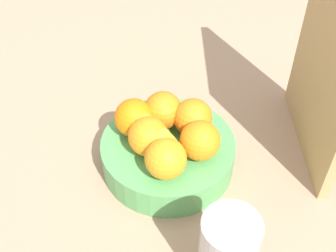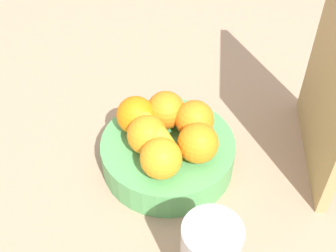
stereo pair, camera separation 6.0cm
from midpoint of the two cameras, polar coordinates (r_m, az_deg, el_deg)
The scene contains 10 objects.
ground_plane at distance 85.06cm, azimuth 0.25°, elevation -5.49°, with size 180.00×140.00×3.00cm, color tan.
fruit_bowl at distance 81.52cm, azimuth 2.10°, elevation -3.61°, with size 24.61×24.61×6.03cm, color #52A059.
orange_front_left at distance 78.63cm, azimuth 5.65°, elevation 0.76°, with size 7.08×7.08×7.08cm, color orange.
orange_front_right at distance 80.15cm, azimuth 1.85°, elevation 2.02°, with size 7.08×7.08×7.08cm, color orange.
orange_center at distance 79.12cm, azimuth -2.08°, elevation 1.33°, with size 7.08×7.08×7.08cm, color orange.
orange_back_left at distance 75.51cm, azimuth -0.49°, elevation -1.25°, with size 7.08×7.08×7.08cm, color orange.
orange_back_right at distance 71.85cm, azimuth 1.45°, elevation -4.33°, with size 7.08×7.08×7.08cm, color orange.
orange_top_stack at distance 74.59cm, azimuth 6.22°, elevation -2.31°, with size 7.08×7.08×7.08cm, color orange.
banana_bunch at distance 76.67cm, azimuth -0.09°, elevation -0.83°, with size 17.55×14.40×6.20cm.
cutting_board at distance 79.29cm, azimuth 22.85°, elevation 5.40°, with size 28.00×1.80×36.00cm, color tan.
Camera 2 is at (53.91, 11.20, 63.53)cm, focal length 46.73 mm.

